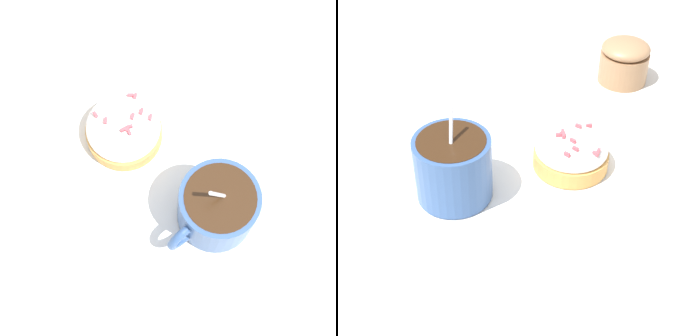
% 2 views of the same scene
% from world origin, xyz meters
% --- Properties ---
extents(ground_plane, '(3.00, 3.00, 0.00)m').
position_xyz_m(ground_plane, '(0.00, 0.00, 0.00)').
color(ground_plane, silver).
extents(paper_napkin, '(0.36, 0.36, 0.00)m').
position_xyz_m(paper_napkin, '(0.00, 0.00, 0.00)').
color(paper_napkin, white).
rests_on(paper_napkin, ground_plane).
extents(coffee_cup, '(0.08, 0.11, 0.11)m').
position_xyz_m(coffee_cup, '(0.07, 0.00, 0.04)').
color(coffee_cup, '#335184').
rests_on(coffee_cup, paper_napkin).
extents(frosted_pastry, '(0.09, 0.09, 0.05)m').
position_xyz_m(frosted_pastry, '(-0.07, -0.01, 0.02)').
color(frosted_pastry, '#D19347').
rests_on(frosted_pastry, paper_napkin).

